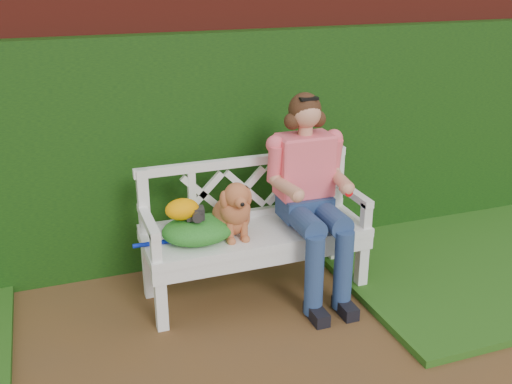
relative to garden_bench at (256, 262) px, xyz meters
name	(u,v)px	position (x,y,z in m)	size (l,w,h in m)	color
brick_wall	(153,115)	(-0.48, 0.88, 0.86)	(10.00, 0.30, 2.20)	maroon
ivy_hedge	(161,156)	(-0.48, 0.66, 0.61)	(10.00, 0.18, 1.70)	#1C4B0D
grass_right	(492,253)	(1.92, -0.12, -0.21)	(2.60, 2.00, 0.05)	#235914
garden_bench	(256,262)	(0.00, 0.00, 0.00)	(1.58, 0.60, 0.48)	white
seated_woman	(306,198)	(0.35, -0.02, 0.42)	(0.56, 0.75, 1.33)	#F43668
dog	(232,207)	(-0.17, -0.02, 0.44)	(0.27, 0.36, 0.40)	brown
tennis_racket	(194,237)	(-0.43, 0.00, 0.25)	(0.60, 0.25, 0.03)	white
green_bag	(198,229)	(-0.40, -0.03, 0.32)	(0.47, 0.36, 0.16)	green
camera_item	(195,213)	(-0.42, -0.04, 0.44)	(0.11, 0.08, 0.08)	#262424
baseball_glove	(182,209)	(-0.50, -0.02, 0.47)	(0.21, 0.16, 0.13)	#F39500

